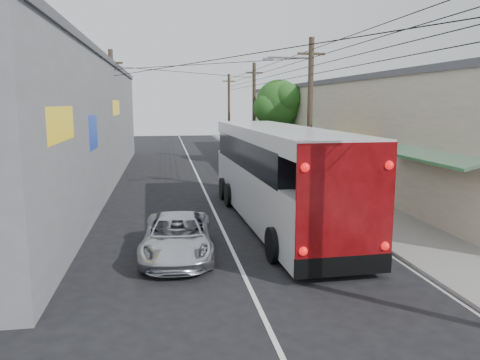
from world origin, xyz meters
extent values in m
plane|color=black|center=(0.00, 0.00, 0.00)|extent=(120.00, 120.00, 0.00)
cube|color=slate|center=(6.50, 20.00, 0.06)|extent=(3.00, 80.00, 0.12)
cube|color=beige|center=(11.00, 22.00, 3.00)|extent=(6.00, 40.00, 6.00)
cube|color=#4C4C51|center=(11.00, 22.00, 6.10)|extent=(6.20, 40.00, 0.30)
cube|color=#19742D|center=(7.70, 6.00, 2.90)|extent=(1.39, 6.00, 0.46)
cube|color=orange|center=(7.70, 14.00, 2.90)|extent=(1.39, 6.00, 0.46)
cube|color=#19742D|center=(7.70, 22.00, 2.90)|extent=(1.39, 6.00, 0.46)
cube|color=orange|center=(7.70, 30.00, 2.90)|extent=(1.39, 6.00, 0.46)
cube|color=#19742D|center=(7.70, 38.00, 2.90)|extent=(1.39, 6.00, 0.46)
cube|color=gray|center=(-8.50, 18.00, 3.50)|extent=(7.00, 36.00, 7.00)
cube|color=#4C4C51|center=(-8.50, 18.00, 7.10)|extent=(7.20, 36.00, 0.30)
cube|color=yellow|center=(-5.05, 4.00, 4.20)|extent=(0.12, 3.50, 1.00)
cube|color=#1433A5|center=(-5.05, 10.00, 3.60)|extent=(0.12, 2.20, 1.40)
cube|color=yellow|center=(-5.05, 20.00, 4.50)|extent=(0.12, 4.00, 0.90)
cylinder|color=#473828|center=(5.20, 13.00, 4.00)|extent=(0.28, 0.28, 8.00)
cube|color=#473828|center=(5.20, 13.00, 7.20)|extent=(1.40, 0.12, 0.12)
cylinder|color=#473828|center=(5.20, 28.00, 4.00)|extent=(0.28, 0.28, 8.00)
cube|color=#473828|center=(5.20, 28.00, 7.20)|extent=(1.40, 0.12, 0.12)
cylinder|color=#473828|center=(5.20, 43.00, 4.00)|extent=(0.28, 0.28, 8.00)
cube|color=#473828|center=(5.20, 43.00, 7.20)|extent=(1.40, 0.12, 0.12)
cylinder|color=#473828|center=(-5.20, 20.00, 4.00)|extent=(0.28, 0.28, 8.00)
cube|color=#473828|center=(-5.20, 20.00, 7.20)|extent=(1.40, 0.12, 0.12)
cylinder|color=#59595E|center=(4.10, 13.00, 7.00)|extent=(2.20, 0.10, 0.10)
cube|color=#59595E|center=(3.00, 13.00, 6.90)|extent=(0.50, 0.18, 0.12)
cylinder|color=#3F2B19|center=(6.80, 26.00, 2.00)|extent=(0.44, 0.44, 4.00)
sphere|color=#155218|center=(6.80, 26.00, 4.80)|extent=(3.60, 3.60, 3.60)
sphere|color=#155218|center=(7.80, 26.60, 4.20)|extent=(2.60, 2.60, 2.60)
sphere|color=#155218|center=(5.90, 25.60, 4.40)|extent=(2.40, 2.40, 2.40)
sphere|color=#155218|center=(7.20, 25.00, 5.20)|extent=(2.20, 2.20, 2.20)
sphere|color=#155218|center=(6.50, 26.90, 5.00)|extent=(2.00, 2.00, 2.00)
cube|color=silver|center=(2.30, 7.96, 1.26)|extent=(3.21, 13.28, 2.09)
cube|color=black|center=(2.28, 8.51, 2.80)|extent=(3.15, 11.09, 1.10)
cube|color=silver|center=(2.30, 7.96, 3.57)|extent=(3.21, 13.28, 0.55)
cube|color=maroon|center=(2.53, 1.35, 2.20)|extent=(2.73, 0.18, 3.19)
cube|color=black|center=(2.53, 1.35, 0.49)|extent=(2.75, 0.21, 0.55)
sphere|color=red|center=(1.38, 1.27, 0.99)|extent=(0.24, 0.24, 0.24)
sphere|color=red|center=(3.69, 1.35, 0.99)|extent=(0.24, 0.24, 0.24)
sphere|color=red|center=(1.38, 1.27, 3.19)|extent=(0.24, 0.24, 0.24)
sphere|color=red|center=(3.69, 1.35, 3.19)|extent=(0.24, 0.24, 0.24)
cylinder|color=black|center=(1.09, 3.30, 0.55)|extent=(0.37, 1.11, 1.10)
cylinder|color=black|center=(3.84, 3.39, 0.55)|extent=(0.37, 1.11, 1.10)
cylinder|color=black|center=(0.81, 11.21, 0.55)|extent=(0.37, 1.11, 1.10)
cylinder|color=black|center=(3.56, 11.31, 0.55)|extent=(0.37, 1.11, 1.10)
cylinder|color=black|center=(0.76, 12.86, 0.55)|extent=(0.37, 1.11, 1.10)
cylinder|color=black|center=(3.50, 12.96, 0.55)|extent=(0.37, 1.11, 1.10)
imported|color=silver|center=(-1.79, 4.32, 0.65)|extent=(2.41, 4.79, 1.30)
imported|color=gray|center=(3.80, 16.63, 0.72)|extent=(2.05, 4.96, 1.44)
imported|color=#232428|center=(3.80, 21.22, 0.64)|extent=(1.93, 3.93, 1.29)
imported|color=black|center=(4.31, 27.00, 0.65)|extent=(1.55, 3.99, 1.30)
imported|color=#C66992|center=(6.97, 14.72, 1.04)|extent=(0.79, 0.65, 1.85)
imported|color=#8499C1|center=(7.60, 16.13, 0.96)|extent=(0.94, 0.81, 1.67)
camera|label=1|loc=(-2.11, -10.01, 4.80)|focal=35.00mm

